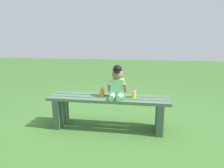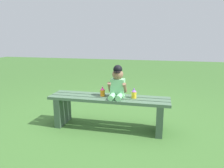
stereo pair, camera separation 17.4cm
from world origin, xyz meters
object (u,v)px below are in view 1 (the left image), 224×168
at_px(sippy_cup_right, 134,93).
at_px(park_bench, 108,107).
at_px(child_figure, 117,83).
at_px(sippy_cup_left, 102,92).

bearing_deg(sippy_cup_right, park_bench, -177.26).
relative_size(child_figure, sippy_cup_right, 3.26).
xyz_separation_m(child_figure, sippy_cup_right, (0.21, 0.00, -0.12)).
bearing_deg(sippy_cup_right, child_figure, -178.71).
bearing_deg(park_bench, child_figure, 5.49).
xyz_separation_m(sippy_cup_left, sippy_cup_right, (0.40, 0.00, 0.00)).
distance_m(park_bench, sippy_cup_right, 0.37).
bearing_deg(child_figure, sippy_cup_left, 178.62).
relative_size(park_bench, sippy_cup_left, 12.26).
xyz_separation_m(child_figure, sippy_cup_left, (-0.19, 0.00, -0.12)).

